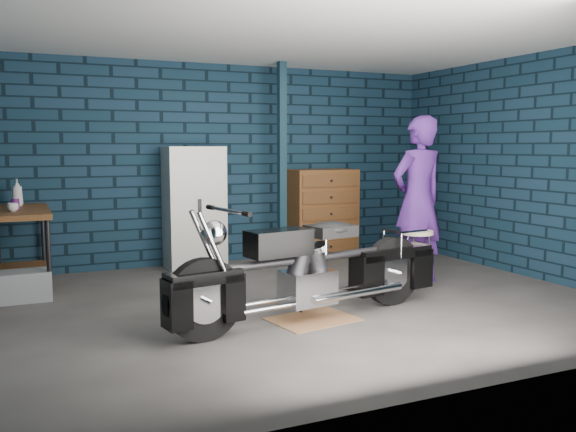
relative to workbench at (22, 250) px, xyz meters
name	(u,v)px	position (x,y,z in m)	size (l,w,h in m)	color
ground	(309,302)	(2.68, -1.75, -0.46)	(6.00, 6.00, 0.00)	#524F4D
room_walls	(287,118)	(2.68, -1.20, 1.45)	(6.02, 5.01, 2.71)	#102838
support_post	(282,165)	(3.23, 0.20, 0.90)	(0.10, 0.10, 2.70)	#112936
workbench	(22,250)	(0.00, 0.00, 0.00)	(0.60, 1.40, 0.91)	brown
drip_mat	(313,319)	(2.43, -2.35, -0.45)	(0.76, 0.57, 0.01)	#946240
motorcycle	(313,262)	(2.43, -2.35, 0.09)	(2.47, 0.67, 1.09)	black
person	(418,200)	(4.24, -1.44, 0.52)	(0.71, 0.47, 1.94)	#471F74
storage_bin	(26,286)	(0.02, -0.50, -0.30)	(0.50, 0.35, 0.31)	gray
locker	(194,208)	(2.10, 0.48, 0.34)	(0.74, 0.53, 1.59)	beige
tool_chest	(322,213)	(3.99, 0.48, 0.18)	(0.95, 0.53, 1.27)	brown
shop_stool	(417,259)	(4.06, -1.69, -0.13)	(0.36, 0.36, 0.66)	beige
cup_a	(13,207)	(-0.07, -0.25, 0.50)	(0.11, 0.11, 0.09)	beige
mug_purple	(15,204)	(-0.04, -0.06, 0.51)	(0.09, 0.09, 0.12)	#53175D
bottle	(17,192)	(-0.02, 0.37, 0.61)	(0.12, 0.12, 0.31)	gray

